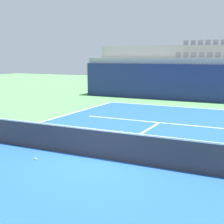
# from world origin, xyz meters

# --- Properties ---
(ground_plane) EXTENTS (80.00, 80.00, 0.00)m
(ground_plane) POSITION_xyz_m (0.00, 0.00, 0.00)
(ground_plane) COLOR #4C8C4C
(court_surface) EXTENTS (11.00, 24.00, 0.01)m
(court_surface) POSITION_xyz_m (0.00, 0.00, 0.01)
(court_surface) COLOR #1E4C99
(court_surface) RESTS_ON ground_plane
(baseline_far) EXTENTS (11.00, 0.10, 0.00)m
(baseline_far) POSITION_xyz_m (0.00, 11.95, 0.01)
(baseline_far) COLOR white
(baseline_far) RESTS_ON court_surface
(service_line_far) EXTENTS (8.26, 0.10, 0.00)m
(service_line_far) POSITION_xyz_m (0.00, 6.40, 0.01)
(service_line_far) COLOR white
(service_line_far) RESTS_ON court_surface
(centre_service_line) EXTENTS (0.10, 6.40, 0.00)m
(centre_service_line) POSITION_xyz_m (0.00, 3.20, 0.01)
(centre_service_line) COLOR white
(centre_service_line) RESTS_ON court_surface
(back_wall) EXTENTS (18.38, 0.30, 2.74)m
(back_wall) POSITION_xyz_m (0.00, 15.05, 1.37)
(back_wall) COLOR navy
(back_wall) RESTS_ON ground_plane
(stands_tier_lower) EXTENTS (18.38, 2.40, 3.19)m
(stands_tier_lower) POSITION_xyz_m (0.00, 16.40, 1.60)
(stands_tier_lower) COLOR #9E9E99
(stands_tier_lower) RESTS_ON ground_plane
(stands_tier_upper) EXTENTS (18.38, 2.40, 4.21)m
(stands_tier_upper) POSITION_xyz_m (0.00, 18.80, 2.11)
(stands_tier_upper) COLOR #9E9E99
(stands_tier_upper) RESTS_ON ground_plane
(seating_row_lower) EXTENTS (4.09, 0.44, 0.44)m
(seating_row_lower) POSITION_xyz_m (-0.00, 16.49, 3.32)
(seating_row_lower) COLOR slate
(seating_row_lower) RESTS_ON stands_tier_lower
(seating_row_upper) EXTENTS (4.09, 0.44, 0.44)m
(seating_row_upper) POSITION_xyz_m (-0.00, 18.89, 4.34)
(seating_row_upper) COLOR slate
(seating_row_upper) RESTS_ON stands_tier_upper
(tennis_net) EXTENTS (11.08, 0.08, 1.07)m
(tennis_net) POSITION_xyz_m (0.00, 0.00, 0.51)
(tennis_net) COLOR black
(tennis_net) RESTS_ON court_surface
(tennis_ball_0) EXTENTS (0.07, 0.07, 0.07)m
(tennis_ball_0) POSITION_xyz_m (-1.76, -1.07, 0.04)
(tennis_ball_0) COLOR #CCE033
(tennis_ball_0) RESTS_ON court_surface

